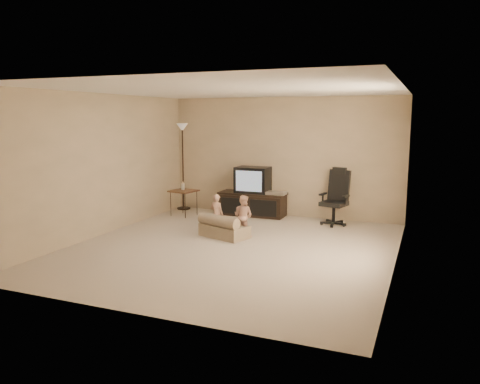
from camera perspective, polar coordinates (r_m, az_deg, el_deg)
The scene contains 9 objects.
floor at distance 7.60m, azimuth -0.95°, elevation -6.82°, with size 5.50×5.50×0.00m, color beige.
room_shell at distance 7.33m, azimuth -0.98°, elevation 4.67°, with size 5.50×5.50×5.50m.
tv_stand at distance 9.98m, azimuth 1.58°, elevation -0.42°, with size 1.46×0.54×1.04m.
office_chair at distance 9.32m, azimuth 11.55°, elevation -1.49°, with size 0.63×0.65×1.12m.
side_table at distance 10.02m, azimuth -6.89°, elevation 0.12°, with size 0.58×0.58×0.74m.
floor_lamp at distance 10.64m, azimuth -7.01°, elevation 5.47°, with size 0.30×0.30×1.95m.
child_sofa at distance 8.21m, azimuth -2.11°, elevation -4.41°, with size 0.94×0.72×0.41m.
toddler_left at distance 8.39m, azimuth -2.84°, elevation -2.74°, with size 0.27×0.19×0.73m, color tan.
toddler_right at distance 8.21m, azimuth 0.39°, elevation -2.94°, with size 0.36×0.20×0.74m, color tan.
Camera 1 is at (2.87, -6.72, 2.09)m, focal length 35.00 mm.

